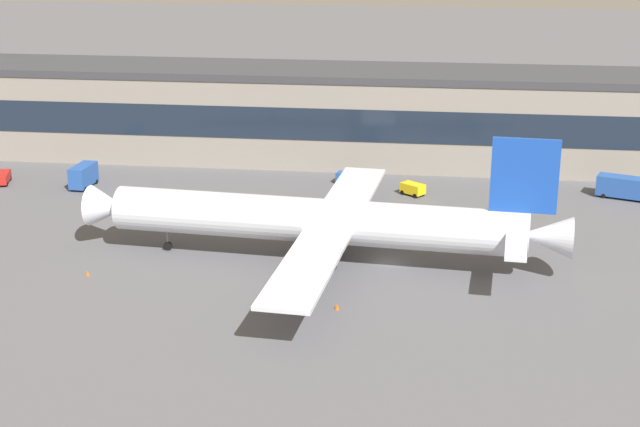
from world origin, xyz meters
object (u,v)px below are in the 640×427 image
at_px(airliner, 323,221).
at_px(traffic_cone_0, 88,273).
at_px(baggage_tug, 412,188).
at_px(stair_truck, 83,175).
at_px(follow_me_car, 351,178).
at_px(traffic_cone_1, 337,306).
at_px(pushback_tractor, 0,177).
at_px(fuel_truck, 627,187).

height_order(airliner, traffic_cone_0, airliner).
xyz_separation_m(airliner, baggage_tug, (10.15, 29.68, -4.30)).
relative_size(stair_truck, follow_me_car, 1.31).
height_order(baggage_tug, traffic_cone_1, baggage_tug).
bearing_deg(follow_me_car, stair_truck, -170.44).
bearing_deg(stair_truck, pushback_tractor, 179.06).
bearing_deg(pushback_tractor, baggage_tug, 1.86).
height_order(stair_truck, follow_me_car, stair_truck).
xyz_separation_m(fuel_truck, baggage_tug, (-32.24, -2.20, -0.80)).
relative_size(fuel_truck, traffic_cone_0, 15.06).
distance_m(follow_me_car, baggage_tug, 10.96).
xyz_separation_m(stair_truck, traffic_cone_1, (44.69, -41.45, -1.65)).
bearing_deg(fuel_truck, baggage_tug, -176.10).
bearing_deg(traffic_cone_0, follow_me_car, 56.63).
distance_m(stair_truck, traffic_cone_0, 37.97).
bearing_deg(stair_truck, traffic_cone_1, -42.85).
xyz_separation_m(airliner, traffic_cone_0, (-27.68, -8.04, -5.09)).
bearing_deg(baggage_tug, traffic_cone_0, -135.09).
xyz_separation_m(fuel_truck, follow_me_car, (-42.16, 2.46, -0.79)).
relative_size(follow_me_car, baggage_tug, 1.16).
relative_size(follow_me_car, pushback_tractor, 0.89).
height_order(stair_truck, traffic_cone_1, stair_truck).
bearing_deg(fuel_truck, pushback_tractor, -177.46).
distance_m(pushback_tractor, traffic_cone_0, 45.05).
bearing_deg(stair_truck, traffic_cone_0, -68.77).
bearing_deg(fuel_truck, traffic_cone_1, -130.37).
relative_size(airliner, traffic_cone_1, 91.54).
height_order(airliner, fuel_truck, airliner).
bearing_deg(follow_me_car, baggage_tug, -25.12).
distance_m(fuel_truck, pushback_tractor, 97.78).
relative_size(fuel_truck, pushback_tractor, 1.67).
relative_size(follow_me_car, traffic_cone_0, 8.04).
distance_m(baggage_tug, traffic_cone_1, 44.35).
distance_m(fuel_truck, follow_me_car, 42.24).
bearing_deg(fuel_truck, stair_truck, -176.89).
relative_size(stair_truck, fuel_truck, 0.70).
xyz_separation_m(stair_truck, traffic_cone_0, (13.74, -35.36, -1.68)).
bearing_deg(baggage_tug, follow_me_car, 154.88).
bearing_deg(airliner, traffic_cone_0, -163.81).
bearing_deg(traffic_cone_1, pushback_tractor, 144.56).
height_order(fuel_truck, baggage_tug, fuel_truck).
height_order(fuel_truck, traffic_cone_0, fuel_truck).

